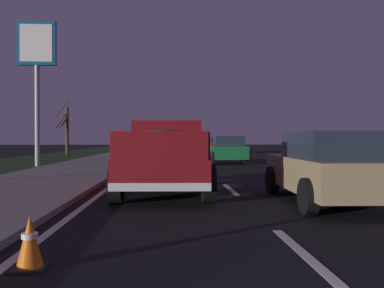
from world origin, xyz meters
The scene contains 11 objects.
ground centered at (27.00, 0.00, 0.00)m, with size 144.00×144.00×0.00m, color black.
sidewalk_shoulder centered at (27.00, 5.70, 0.06)m, with size 108.00×4.00×0.12m, color gray.
grass_verge centered at (27.00, 10.70, 0.00)m, with size 108.00×6.00×0.01m, color #1E3819.
lane_markings centered at (28.93, 2.55, 0.00)m, with size 108.00×3.54×0.01m.
pickup_truck centered at (9.36, 1.75, 0.98)m, with size 5.48×2.38×1.87m.
sedan_red centered at (37.96, -1.99, 0.78)m, with size 4.44×2.09×1.54m.
sedan_green centered at (22.25, -1.57, 0.78)m, with size 4.44×2.10×1.54m.
sedan_tan centered at (7.37, -1.81, 0.78)m, with size 4.44×2.08×1.54m.
gas_price_sign centered at (19.80, 8.43, 5.50)m, with size 0.27×1.90×7.29m.
bare_tree_far centered at (33.97, 10.58, 2.20)m, with size 1.73×1.25×4.60m.
traffic_cone_near centered at (3.01, 3.09, 0.28)m, with size 0.36×0.36×0.58m.
Camera 1 is at (-1.43, 1.57, 1.39)m, focal length 38.81 mm.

